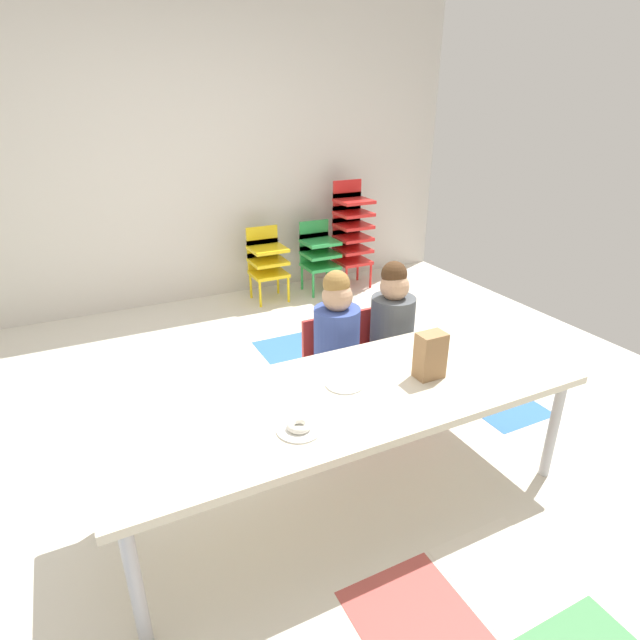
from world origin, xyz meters
name	(u,v)px	position (x,y,z in m)	size (l,w,h in m)	color
ground_plane	(276,427)	(-0.01, 0.00, -0.01)	(5.55, 4.66, 0.02)	silver
back_wall	(170,150)	(0.00, 2.33, 1.36)	(5.55, 0.10, 2.71)	beige
craft_table	(348,400)	(0.08, -0.68, 0.54)	(2.13, 0.76, 0.58)	beige
seated_child_near_camera	(336,333)	(0.35, -0.07, 0.55)	(0.32, 0.32, 0.92)	red
seated_child_middle_seat	(392,322)	(0.72, -0.07, 0.55)	(0.34, 0.34, 0.92)	red
kid_chair_yellow_stack	(267,259)	(0.70, 1.96, 0.40)	(0.32, 0.30, 0.68)	yellow
kid_chair_green_stack	(318,252)	(1.24, 1.96, 0.40)	(0.32, 0.30, 0.68)	green
kid_chair_red_stack	(351,229)	(1.60, 1.96, 0.58)	(0.32, 0.30, 1.04)	red
paper_bag_brown	(430,355)	(0.49, -0.73, 0.69)	(0.13, 0.09, 0.22)	#9E754C
paper_plate_near_edge	(299,429)	(-0.22, -0.84, 0.59)	(0.18, 0.18, 0.01)	white
paper_plate_center_table	(345,384)	(0.10, -0.62, 0.59)	(0.18, 0.18, 0.01)	white
donut_powdered_on_plate	(299,425)	(-0.22, -0.84, 0.61)	(0.10, 0.10, 0.03)	white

